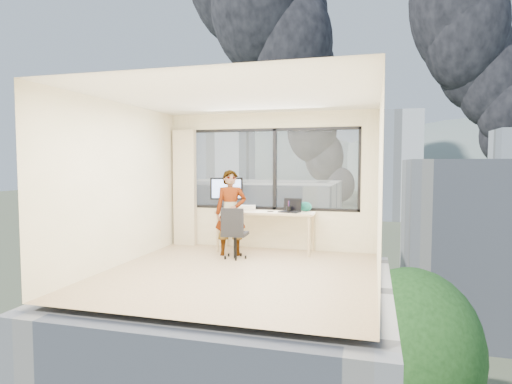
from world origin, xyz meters
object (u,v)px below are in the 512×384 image
(chair, at_px, (235,232))
(handbag, at_px, (305,207))
(game_console, at_px, (247,207))
(desk, at_px, (265,231))
(laptop, at_px, (290,206))
(monitor, at_px, (227,193))
(person, at_px, (231,213))

(chair, height_order, handbag, handbag)
(game_console, distance_m, handbag, 1.16)
(chair, distance_m, handbag, 1.44)
(chair, relative_size, handbag, 3.90)
(desk, relative_size, game_console, 5.27)
(desk, xyz_separation_m, chair, (-0.36, -0.71, 0.08))
(laptop, relative_size, handbag, 1.62)
(chair, relative_size, laptop, 2.41)
(desk, xyz_separation_m, laptop, (0.47, -0.05, 0.49))
(desk, bearing_deg, laptop, -6.25)
(desk, xyz_separation_m, monitor, (-0.80, 0.11, 0.69))
(person, relative_size, handbag, 6.55)
(game_console, height_order, handbag, handbag)
(desk, xyz_separation_m, handbag, (0.72, 0.16, 0.46))
(chair, distance_m, person, 0.43)
(monitor, relative_size, game_console, 1.83)
(desk, bearing_deg, handbag, 12.36)
(person, xyz_separation_m, game_console, (0.09, 0.70, 0.03))
(chair, relative_size, monitor, 1.45)
(chair, height_order, game_console, chair)
(chair, bearing_deg, game_console, 91.40)
(monitor, height_order, laptop, monitor)
(chair, xyz_separation_m, game_console, (-0.07, 0.95, 0.34))
(laptop, bearing_deg, desk, -171.81)
(monitor, bearing_deg, handbag, -11.03)
(desk, distance_m, game_console, 0.65)
(monitor, distance_m, handbag, 1.54)
(desk, height_order, person, person)
(monitor, distance_m, laptop, 1.29)
(desk, relative_size, person, 1.19)
(person, bearing_deg, desk, 24.52)
(chair, height_order, monitor, monitor)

